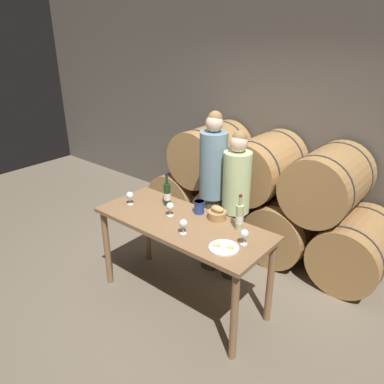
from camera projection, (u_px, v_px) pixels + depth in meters
The scene contains 15 objects.
ground_plane at pixel (183, 299), 3.84m from camera, with size 10.00×10.00×0.00m, color #726654.
stone_wall_back at pixel (290, 112), 4.64m from camera, with size 10.00×0.12×3.20m.
barrel_stack at pixel (261, 196), 4.61m from camera, with size 3.11×0.92×1.42m.
tasting_table at pixel (182, 233), 3.53m from camera, with size 1.72×0.71×0.91m.
person_left at pixel (213, 192), 4.02m from camera, with size 0.29×0.29×1.81m.
person_right at pixel (235, 206), 3.88m from camera, with size 0.28×0.28×1.66m.
wine_bottle_red at pixel (167, 194), 3.75m from camera, with size 0.07×0.07×0.34m.
wine_bottle_white at pixel (239, 217), 3.30m from camera, with size 0.07×0.07×0.34m.
blue_crock at pixel (199, 207), 3.61m from camera, with size 0.11×0.11×0.13m.
bread_basket at pixel (217, 214), 3.51m from camera, with size 0.18×0.18×0.13m.
cheese_plate at pixel (224, 248), 3.05m from camera, with size 0.25×0.25×0.04m.
wine_glass_far_left at pixel (130, 196), 3.77m from camera, with size 0.08×0.08×0.14m.
wine_glass_left at pixel (170, 207), 3.54m from camera, with size 0.08×0.08×0.14m.
wine_glass_center at pixel (183, 224), 3.23m from camera, with size 0.08×0.08×0.14m.
wine_glass_right at pixel (244, 234), 3.07m from camera, with size 0.08×0.08×0.14m.
Camera 1 is at (2.03, -2.30, 2.56)m, focal length 35.00 mm.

